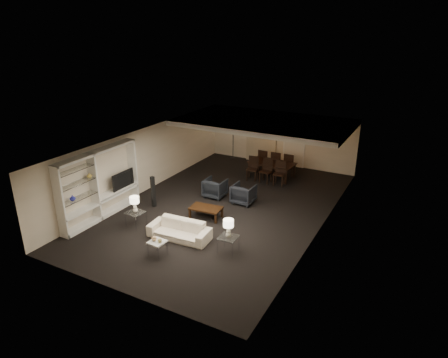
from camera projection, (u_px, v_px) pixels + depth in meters
floor at (224, 207)px, 14.40m from camera, size 11.00×11.00×0.00m
ceiling at (224, 140)px, 13.50m from camera, size 7.00×11.00×0.02m
wall_back at (280, 138)px, 18.46m from camera, size 7.00×0.02×2.50m
wall_front at (114, 247)px, 9.43m from camera, size 7.00×0.02×2.50m
wall_left at (145, 160)px, 15.49m from camera, size 0.02×11.00×2.50m
wall_right at (323, 194)px, 12.40m from camera, size 0.02×11.00×2.50m
ceiling_soffit at (264, 122)px, 16.41m from camera, size 7.00×4.00×0.20m
curtains at (262, 137)px, 18.81m from camera, size 1.50×0.12×2.40m
door at (294, 144)px, 18.20m from camera, size 0.90×0.05×2.10m
painting at (326, 138)px, 17.40m from camera, size 0.95×0.04×0.65m
media_unit at (100, 185)px, 13.30m from camera, size 0.38×3.40×2.35m
pendant_light at (271, 135)px, 16.45m from camera, size 0.52×0.52×0.24m
sofa at (179, 230)px, 12.23m from camera, size 1.98×0.89×0.56m
coffee_table at (206, 212)px, 13.58m from camera, size 1.11×0.71×0.38m
armchair_left at (215, 188)px, 15.18m from camera, size 0.78×0.80×0.72m
armchair_right at (244, 194)px, 14.65m from camera, size 0.78×0.80×0.72m
side_table_left at (136, 219)px, 13.00m from camera, size 0.59×0.59×0.49m
side_table_right at (228, 244)px, 11.50m from camera, size 0.55×0.55×0.49m
table_lamp_left at (135, 205)px, 12.81m from camera, size 0.30×0.30×0.55m
table_lamp_right at (228, 228)px, 11.31m from camera, size 0.34×0.34×0.55m
marble_table at (158, 248)px, 11.35m from camera, size 0.47×0.47×0.44m
gold_gourd_a at (154, 238)px, 11.29m from camera, size 0.14×0.14×0.14m
gold_gourd_b at (160, 240)px, 11.21m from camera, size 0.12×0.12×0.12m
television at (121, 179)px, 14.13m from camera, size 1.03×0.14×0.60m
vase_blue at (72, 198)px, 12.35m from camera, size 0.18×0.18×0.19m
vase_amber at (89, 175)px, 12.81m from camera, size 0.16×0.16×0.16m
floor_speaker at (153, 192)px, 14.28m from camera, size 0.16×0.16×1.15m
dining_table at (271, 170)px, 17.10m from camera, size 1.98×1.20×0.67m
chair_nl at (252, 169)px, 16.77m from camera, size 0.52×0.52×1.00m
chair_nm at (266, 171)px, 16.51m from camera, size 0.49×0.49×1.00m
chair_nr at (279, 173)px, 16.24m from camera, size 0.51×0.51×1.00m
chair_fl at (264, 160)px, 17.84m from camera, size 0.49×0.49×1.00m
chair_fm at (277, 162)px, 17.58m from camera, size 0.47×0.47×1.00m
chair_fr at (290, 164)px, 17.31m from camera, size 0.48×0.48×1.00m
floor_lamp at (233, 142)px, 19.38m from camera, size 0.32×0.32×1.71m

